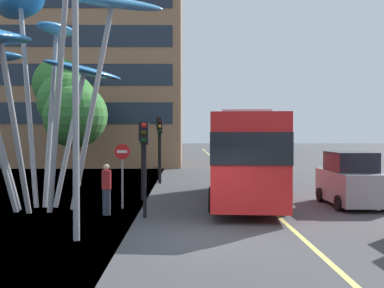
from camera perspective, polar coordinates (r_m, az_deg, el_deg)
ground at (r=12.84m, az=-0.66°, el=-12.10°), size 120.00×240.00×0.10m
red_bus at (r=19.50m, az=6.70°, el=-1.08°), size 3.57×10.55×3.87m
leaf_sculpture at (r=18.69m, az=-18.25°, el=12.67°), size 9.22×7.98×8.78m
traffic_light_kerb_near at (r=15.65m, az=-6.01°, el=-0.50°), size 0.28×0.42×3.35m
traffic_light_kerb_far at (r=19.87m, az=-6.29°, el=-0.00°), size 0.28×0.42×3.40m
traffic_light_island_mid at (r=26.69m, az=-4.19°, el=1.10°), size 0.28×0.42×3.91m
traffic_light_opposite at (r=26.34m, az=-4.03°, el=0.84°), size 0.28×0.42×3.74m
car_parked_mid at (r=19.40m, az=19.30°, el=-4.40°), size 1.92×3.82×2.19m
street_lamp at (r=12.92m, az=-13.12°, el=12.53°), size 1.57×0.44×8.73m
tree_pavement_near at (r=26.56m, az=-14.78°, el=4.12°), size 4.24×5.03×6.47m
tree_pavement_far at (r=34.71m, az=-15.27°, el=5.22°), size 4.61×5.60×8.32m
pedestrian at (r=16.62m, az=-10.72°, el=-5.63°), size 0.34×0.34×1.83m
no_entry_sign at (r=17.88m, az=-8.79°, el=-2.69°), size 0.60×0.12×2.52m
backdrop_building at (r=47.02m, az=-15.37°, el=11.34°), size 22.36×14.60×22.26m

